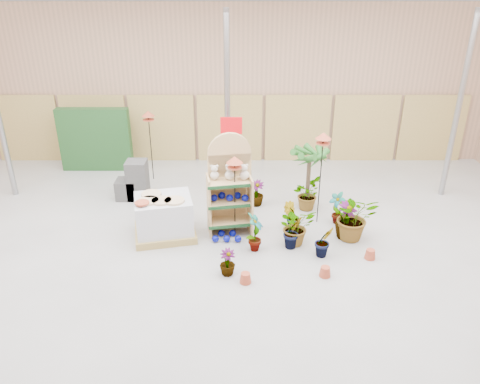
{
  "coord_description": "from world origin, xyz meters",
  "views": [
    {
      "loc": [
        0.3,
        -7.4,
        5.2
      ],
      "look_at": [
        0.3,
        1.5,
        1.0
      ],
      "focal_mm": 35.0,
      "sensor_mm": 36.0,
      "label": 1
    }
  ],
  "objects_px": {
    "display_shelf": "(230,188)",
    "bird_table_front": "(235,163)",
    "potted_plant_2": "(296,226)",
    "pallet_stack": "(164,217)"
  },
  "relations": [
    {
      "from": "pallet_stack",
      "to": "potted_plant_2",
      "type": "xyz_separation_m",
      "value": [
        2.79,
        -0.32,
        -0.04
      ]
    },
    {
      "from": "pallet_stack",
      "to": "potted_plant_2",
      "type": "distance_m",
      "value": 2.81
    },
    {
      "from": "display_shelf",
      "to": "bird_table_front",
      "type": "height_order",
      "value": "display_shelf"
    },
    {
      "from": "pallet_stack",
      "to": "bird_table_front",
      "type": "height_order",
      "value": "bird_table_front"
    },
    {
      "from": "bird_table_front",
      "to": "potted_plant_2",
      "type": "height_order",
      "value": "bird_table_front"
    },
    {
      "from": "pallet_stack",
      "to": "potted_plant_2",
      "type": "relative_size",
      "value": 1.77
    },
    {
      "from": "display_shelf",
      "to": "pallet_stack",
      "type": "relative_size",
      "value": 1.51
    },
    {
      "from": "display_shelf",
      "to": "potted_plant_2",
      "type": "distance_m",
      "value": 1.62
    },
    {
      "from": "potted_plant_2",
      "to": "bird_table_front",
      "type": "bearing_deg",
      "value": 164.39
    },
    {
      "from": "potted_plant_2",
      "to": "pallet_stack",
      "type": "bearing_deg",
      "value": 173.52
    }
  ]
}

